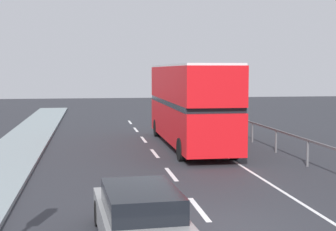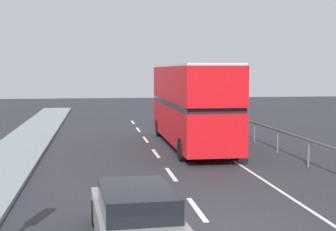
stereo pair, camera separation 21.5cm
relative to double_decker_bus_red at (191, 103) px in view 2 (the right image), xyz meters
The scene contains 5 objects.
ground_plane 13.67m from the double_decker_bus_red, 98.78° to the right, with size 75.00×120.00×0.10m, color #2B2C32.
lane_paint_markings 5.73m from the double_decker_bus_red, 91.87° to the right, with size 3.25×46.00×0.01m.
bridge_side_railing 5.82m from the double_decker_bus_red, 49.76° to the right, with size 0.10×42.00×1.12m.
double_decker_bus_red is the anchor object (origin of this frame).
hatchback_car_near 14.84m from the double_decker_bus_red, 105.65° to the right, with size 2.00×4.59×1.33m.
Camera 2 is at (-2.79, -11.81, 3.88)m, focal length 53.82 mm.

